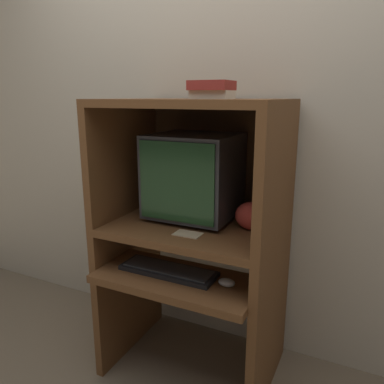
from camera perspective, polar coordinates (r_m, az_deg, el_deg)
name	(u,v)px	position (r m, az deg, el deg)	size (l,w,h in m)	color
wall_back	(223,118)	(2.09, 4.72, 11.21)	(6.00, 0.06, 2.60)	beige
desk_base	(190,306)	(2.00, -0.32, -16.99)	(0.84, 0.67, 0.61)	brown
desk_monitor_shelf	(194,232)	(1.87, 0.31, -6.12)	(0.84, 0.61, 0.20)	brown
hutch_upper	(197,143)	(1.79, 0.76, 7.42)	(0.84, 0.61, 0.59)	brown
crt_monitor	(194,175)	(1.87, 0.29, 2.53)	(0.42, 0.39, 0.43)	#333338
keyboard	(168,270)	(1.80, -3.64, -11.82)	(0.47, 0.15, 0.03)	black
mouse	(227,283)	(1.69, 5.31, -13.57)	(0.08, 0.05, 0.03)	#B7B7B7
snack_bag	(252,216)	(1.76, 9.17, -3.64)	(0.16, 0.12, 0.13)	#BC382D
book_stack	(212,89)	(1.68, 3.07, 15.36)	(0.17, 0.15, 0.08)	beige
paper_card	(188,234)	(1.70, -0.64, -6.42)	(0.12, 0.08, 0.00)	#CCB28C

